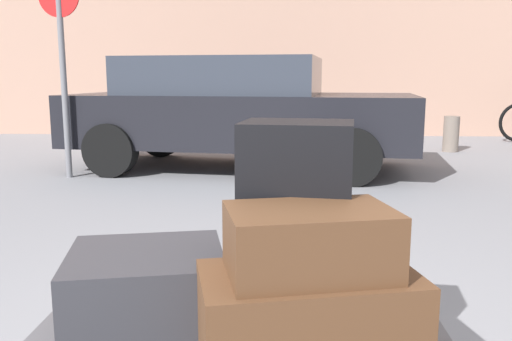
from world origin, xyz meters
name	(u,v)px	position (x,y,z in m)	size (l,w,h in m)	color
duffel_bag_brown_stacked_top	(308,322)	(0.22, -0.15, 0.49)	(0.61, 0.35, 0.30)	#51331E
suitcase_charcoal_rear_left	(147,289)	(-0.32, 0.11, 0.47)	(0.52, 0.45, 0.26)	#2D2D33
suitcase_black_front_left	(296,227)	(0.19, 0.12, 0.69)	(0.35, 0.28, 0.70)	black
duffel_bag_brown_topmost_pile	(310,241)	(0.22, -0.15, 0.73)	(0.46, 0.29, 0.19)	#51331E
parked_car	(237,110)	(-0.44, 5.27, 0.76)	(4.51, 2.38, 1.42)	black
bollard_kerb_near	(451,134)	(2.82, 7.00, 0.28)	(0.24, 0.24, 0.56)	#72665B
no_parking_sign	(62,53)	(-2.39, 4.54, 1.45)	(0.50, 0.09, 2.34)	slate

